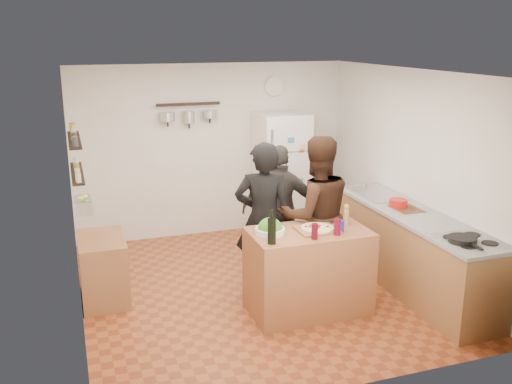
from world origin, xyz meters
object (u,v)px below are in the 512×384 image
object	(u,v)px
pepper_mill	(346,217)
wall_clock	(274,86)
side_table	(103,269)
fridge	(281,174)
person_center	(316,216)
prep_island	(308,271)
counter_run	(412,251)
red_bowl	(398,203)
person_left	(264,220)
salt_canister	(341,226)
wine_bottle	(272,231)
skillet	(462,239)
salad_bowl	(270,231)
person_back	(280,210)

from	to	relation	value
pepper_mill	wall_clock	bearing A→B (deg)	86.20
side_table	pepper_mill	bearing A→B (deg)	-20.32
fridge	side_table	bearing A→B (deg)	-151.38
person_center	wall_clock	bearing A→B (deg)	-93.39
prep_island	person_center	distance (m)	0.69
pepper_mill	counter_run	world-z (taller)	pepper_mill
red_bowl	wall_clock	xyz separation A→B (m)	(-0.70, 2.35, 1.19)
prep_island	wall_clock	size ratio (longest dim) A/B	4.17
person_left	fridge	bearing A→B (deg)	-94.15
prep_island	person_left	distance (m)	0.77
counter_run	red_bowl	distance (m)	0.59
person_left	prep_island	bearing A→B (deg)	141.47
salt_canister	person_left	bearing A→B (deg)	132.04
counter_run	wall_clock	world-z (taller)	wall_clock
wine_bottle	counter_run	distance (m)	2.00
salt_canister	counter_run	xyz separation A→B (m)	(1.08, 0.27, -0.52)
wine_bottle	red_bowl	distance (m)	1.94
pepper_mill	skillet	distance (m)	1.20
salad_bowl	fridge	distance (m)	2.62
prep_island	wine_bottle	bearing A→B (deg)	-156.25
wall_clock	wine_bottle	bearing A→B (deg)	-110.68
person_center	person_left	bearing A→B (deg)	-5.72
wine_bottle	wall_clock	world-z (taller)	wall_clock
red_bowl	side_table	distance (m)	3.49
prep_island	counter_run	world-z (taller)	prep_island
side_table	salt_canister	bearing A→B (deg)	-24.98
salad_bowl	person_left	xyz separation A→B (m)	(0.11, 0.51, -0.05)
salt_canister	person_back	distance (m)	1.26
side_table	red_bowl	bearing A→B (deg)	-9.31
pepper_mill	person_left	distance (m)	0.92
prep_island	person_center	world-z (taller)	person_center
wine_bottle	wall_clock	xyz separation A→B (m)	(1.13, 3.00, 1.11)
person_left	skillet	bearing A→B (deg)	161.68
salad_bowl	counter_run	bearing A→B (deg)	3.08
wall_clock	person_back	bearing A→B (deg)	-107.58
salt_canister	fridge	distance (m)	2.59
wine_bottle	side_table	size ratio (longest dim) A/B	0.32
salad_bowl	skillet	size ratio (longest dim) A/B	1.11
red_bowl	salad_bowl	bearing A→B (deg)	-167.96
person_back	red_bowl	distance (m)	1.42
side_table	counter_run	bearing A→B (deg)	-13.60
person_left	side_table	distance (m)	1.87
salad_bowl	skillet	world-z (taller)	skillet
fridge	wall_clock	size ratio (longest dim) A/B	6.00
prep_island	wine_bottle	world-z (taller)	wine_bottle
pepper_mill	wall_clock	xyz separation A→B (m)	(0.18, 2.73, 1.15)
person_back	prep_island	bearing A→B (deg)	106.46
prep_island	pepper_mill	distance (m)	0.71
red_bowl	side_table	world-z (taller)	red_bowl
red_bowl	person_left	bearing A→B (deg)	175.34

